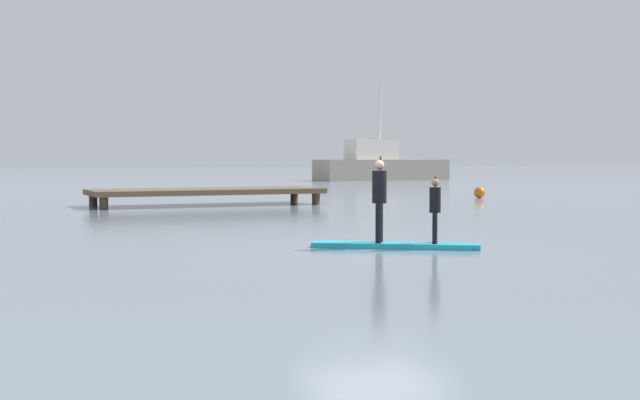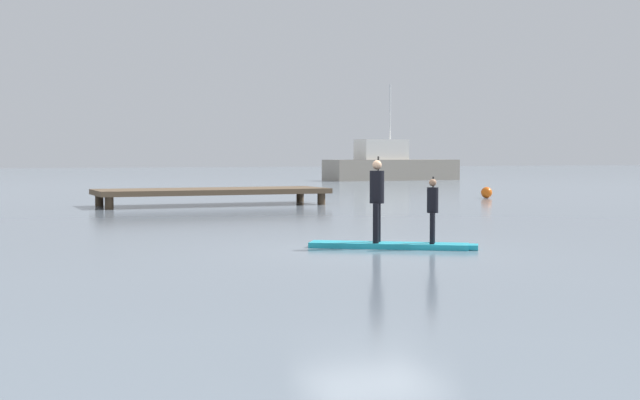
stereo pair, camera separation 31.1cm
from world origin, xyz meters
The scene contains 7 objects.
ground_plane centered at (0.00, 0.00, 0.00)m, with size 240.00×240.00×0.00m, color slate.
paddleboard_near centered at (0.53, 0.25, 0.05)m, with size 2.87×2.09×0.10m.
paddler_adult centered at (0.29, 0.42, 0.98)m, with size 0.38×0.43×1.61m.
paddler_child_solo centered at (1.16, -0.14, 0.77)m, with size 0.29×0.36×1.23m.
fishing_boat_green_midground centered at (21.82, 42.02, 1.02)m, with size 9.96×3.31×6.81m.
floating_dock centered at (1.34, 15.52, 0.48)m, with size 8.00×2.67×0.58m.
mooring_buoy_near centered at (13.13, 16.34, 0.23)m, with size 0.46×0.46×0.46m, color orange.
Camera 1 is at (-7.29, -14.25, 1.71)m, focal length 49.74 mm.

